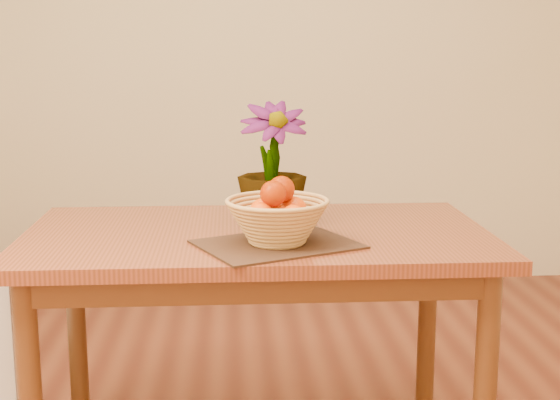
{
  "coord_description": "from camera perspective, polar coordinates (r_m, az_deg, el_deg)",
  "views": [
    {
      "loc": [
        -0.08,
        -2.0,
        1.29
      ],
      "look_at": [
        0.06,
        0.13,
        0.88
      ],
      "focal_mm": 50.0,
      "sensor_mm": 36.0,
      "label": 1
    }
  ],
  "objects": [
    {
      "name": "table",
      "position": [
        2.39,
        -1.68,
        -4.3
      ],
      "size": [
        1.4,
        0.8,
        0.75
      ],
      "color": "maroon",
      "rests_on": "floor"
    },
    {
      "name": "wicker_basket",
      "position": [
        2.17,
        -0.2,
        -1.68
      ],
      "size": [
        0.29,
        0.29,
        0.12
      ],
      "color": "tan",
      "rests_on": "placemat"
    },
    {
      "name": "placemat",
      "position": [
        2.18,
        -0.2,
        -3.26
      ],
      "size": [
        0.51,
        0.46,
        0.01
      ],
      "primitive_type": "cube",
      "rotation": [
        0.0,
        0.0,
        0.44
      ],
      "color": "#3C2216",
      "rests_on": "table"
    },
    {
      "name": "potted_plant",
      "position": [
        2.4,
        -0.58,
        2.62
      ],
      "size": [
        0.23,
        0.23,
        0.38
      ],
      "primitive_type": "imported",
      "rotation": [
        0.0,
        0.0,
        0.08
      ],
      "color": "#1A4A15",
      "rests_on": "table"
    },
    {
      "name": "wall_back",
      "position": [
        4.25,
        -2.7,
        11.75
      ],
      "size": [
        4.0,
        0.02,
        2.7
      ],
      "primitive_type": "cube",
      "color": "beige",
      "rests_on": "floor"
    },
    {
      "name": "orange_pile",
      "position": [
        2.16,
        -0.19,
        -0.22
      ],
      "size": [
        0.17,
        0.17,
        0.14
      ],
      "rotation": [
        0.0,
        0.0,
        0.08
      ],
      "color": "#FE5B04",
      "rests_on": "wicker_basket"
    }
  ]
}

